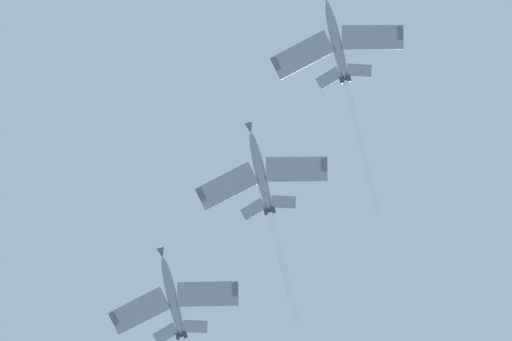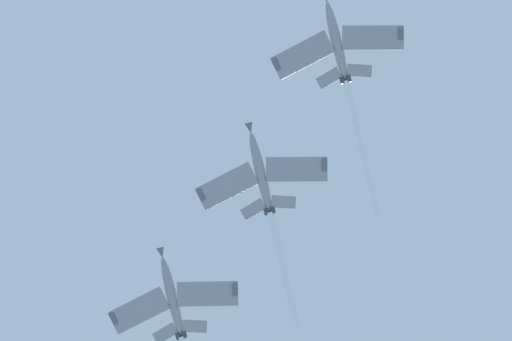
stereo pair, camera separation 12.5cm
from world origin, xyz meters
name	(u,v)px [view 2 (the right image)]	position (x,y,z in m)	size (l,w,h in m)	color
jet_lead	(343,67)	(14.67, -5.92, 145.63)	(23.73, 25.30, 13.13)	gray
jet_second	(267,201)	(16.39, -27.43, 139.21)	(21.94, 23.09, 11.66)	gray
jet_third	(179,327)	(20.15, -49.21, 133.75)	(22.91, 24.03, 13.08)	gray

